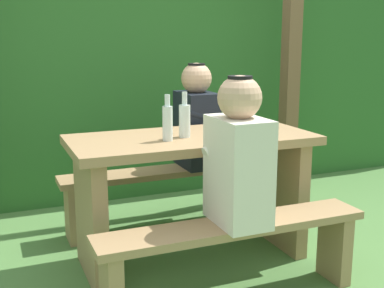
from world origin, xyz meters
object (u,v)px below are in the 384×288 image
(person_black_coat, at_px, (197,119))
(drinking_glass, at_px, (235,125))
(person_white_shirt, at_px, (238,157))
(bench_far, at_px, (162,186))
(cell_phone, at_px, (233,128))
(picnic_table, at_px, (192,176))
(bottle_right, at_px, (185,119))
(bottle_center, at_px, (236,118))
(bottle_left, at_px, (168,122))
(bench_near, at_px, (234,245))

(person_black_coat, relative_size, drinking_glass, 8.70)
(person_white_shirt, xyz_separation_m, person_black_coat, (0.24, 1.08, 0.00))
(bench_far, xyz_separation_m, cell_phone, (0.31, -0.44, 0.46))
(picnic_table, distance_m, bottle_right, 0.35)
(bottle_center, relative_size, cell_phone, 1.71)
(bench_far, xyz_separation_m, bottle_left, (-0.18, -0.62, 0.56))
(bench_near, bearing_deg, bottle_right, 96.11)
(bench_far, height_order, bottle_center, bottle_center)
(bench_far, relative_size, bottle_right, 5.46)
(person_black_coat, bearing_deg, bench_near, -103.39)
(drinking_glass, bearing_deg, bottle_center, -114.22)
(picnic_table, distance_m, bench_near, 0.58)
(bottle_left, relative_size, bottle_center, 1.06)
(person_black_coat, height_order, drinking_glass, person_black_coat)
(picnic_table, distance_m, person_white_shirt, 0.59)
(bench_near, bearing_deg, picnic_table, 90.00)
(bottle_center, bearing_deg, cell_phone, 68.41)
(bench_near, bearing_deg, bottle_left, 110.99)
(person_white_shirt, xyz_separation_m, drinking_glass, (0.27, 0.55, 0.05))
(person_black_coat, xyz_separation_m, drinking_glass, (0.03, -0.52, 0.05))
(person_black_coat, xyz_separation_m, bottle_right, (-0.31, -0.56, 0.11))
(drinking_glass, xyz_separation_m, bottle_center, (-0.04, -0.10, 0.06))
(bench_near, xyz_separation_m, bench_far, (0.00, 1.08, 0.00))
(bench_far, xyz_separation_m, person_white_shirt, (0.02, -1.08, 0.45))
(bottle_left, height_order, bottle_center, bottle_left)
(bench_near, distance_m, bottle_left, 0.75)
(cell_phone, bearing_deg, picnic_table, 175.07)
(drinking_glass, bearing_deg, person_black_coat, 92.92)
(person_black_coat, xyz_separation_m, cell_phone, (0.05, -0.44, 0.01))
(picnic_table, distance_m, drinking_glass, 0.40)
(bottle_center, bearing_deg, bottle_right, 169.26)
(person_white_shirt, bearing_deg, bottle_left, 112.83)
(picnic_table, distance_m, bench_far, 0.58)
(person_black_coat, relative_size, bottle_center, 3.01)
(picnic_table, relative_size, bottle_right, 5.46)
(person_white_shirt, relative_size, person_black_coat, 1.00)
(bottle_right, xyz_separation_m, bottle_center, (0.30, -0.06, 0.00))
(drinking_glass, height_order, cell_phone, drinking_glass)
(bottle_left, bearing_deg, bench_far, 74.12)
(bench_far, height_order, cell_phone, cell_phone)
(person_black_coat, distance_m, bottle_right, 0.65)
(bottle_left, height_order, cell_phone, bottle_left)
(bottle_left, bearing_deg, person_white_shirt, -67.17)
(bench_near, bearing_deg, bottle_center, 62.46)
(bottle_center, bearing_deg, bench_far, 111.07)
(bottle_right, bearing_deg, picnic_table, 24.57)
(bench_far, height_order, bottle_right, bottle_right)
(picnic_table, bearing_deg, person_white_shirt, -88.33)
(picnic_table, bearing_deg, bottle_right, -155.43)
(bottle_center, bearing_deg, person_black_coat, 88.42)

